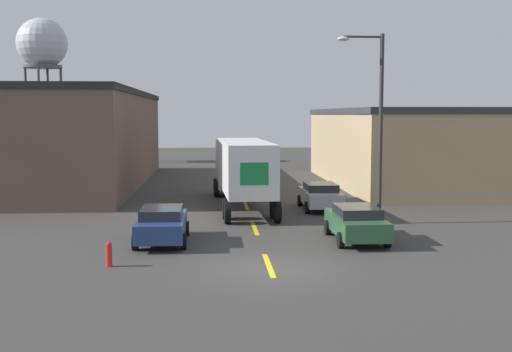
% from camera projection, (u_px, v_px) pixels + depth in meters
% --- Properties ---
extents(ground_plane, '(160.00, 160.00, 0.00)m').
position_uv_depth(ground_plane, '(270.00, 269.00, 21.88)').
color(ground_plane, '#3D3A38').
extents(road_centerline, '(0.20, 18.31, 0.01)m').
position_uv_depth(road_centerline, '(255.00, 228.00, 29.80)').
color(road_centerline, yellow).
rests_on(road_centerline, ground_plane).
extents(warehouse_left, '(11.61, 28.66, 7.01)m').
position_uv_depth(warehouse_left, '(66.00, 138.00, 47.94)').
color(warehouse_left, brown).
rests_on(warehouse_left, ground_plane).
extents(warehouse_right, '(12.85, 22.52, 5.70)m').
position_uv_depth(warehouse_right, '(417.00, 146.00, 48.31)').
color(warehouse_right, tan).
rests_on(warehouse_right, ground_plane).
extents(semi_truck, '(3.25, 13.51, 3.82)m').
position_uv_depth(semi_truck, '(242.00, 166.00, 36.75)').
color(semi_truck, silver).
rests_on(semi_truck, ground_plane).
extents(parked_car_left_near, '(2.09, 4.60, 1.48)m').
position_uv_depth(parked_car_left_near, '(162.00, 224.00, 26.35)').
color(parked_car_left_near, navy).
rests_on(parked_car_left_near, ground_plane).
extents(parked_car_right_mid, '(2.09, 4.60, 1.48)m').
position_uv_depth(parked_car_right_mid, '(320.00, 195.00, 35.60)').
color(parked_car_right_mid, '#B2B2B7').
rests_on(parked_car_right_mid, ground_plane).
extents(parked_car_right_near, '(2.09, 4.60, 1.48)m').
position_uv_depth(parked_car_right_near, '(356.00, 222.00, 26.72)').
color(parked_car_right_near, '#2D5B38').
rests_on(parked_car_right_near, ground_plane).
extents(water_tower, '(5.41, 5.41, 15.61)m').
position_uv_depth(water_tower, '(42.00, 45.00, 69.09)').
color(water_tower, '#47474C').
rests_on(water_tower, ground_plane).
extents(street_lamp, '(2.24, 0.32, 9.06)m').
position_uv_depth(street_lamp, '(376.00, 117.00, 30.55)').
color(street_lamp, '#2D2D30').
rests_on(street_lamp, ground_plane).
extents(fire_hydrant, '(0.22, 0.22, 0.88)m').
position_uv_depth(fire_hydrant, '(109.00, 254.00, 22.24)').
color(fire_hydrant, red).
rests_on(fire_hydrant, ground_plane).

